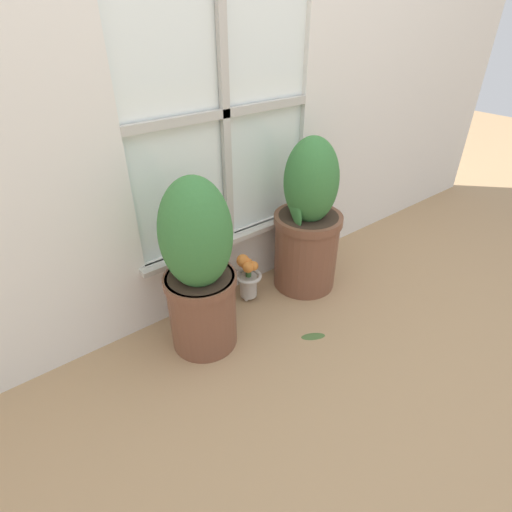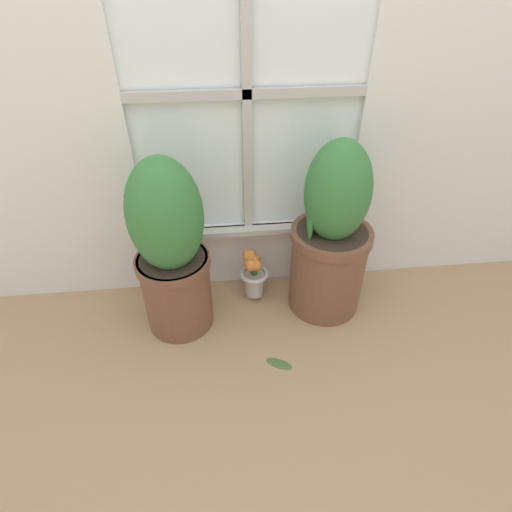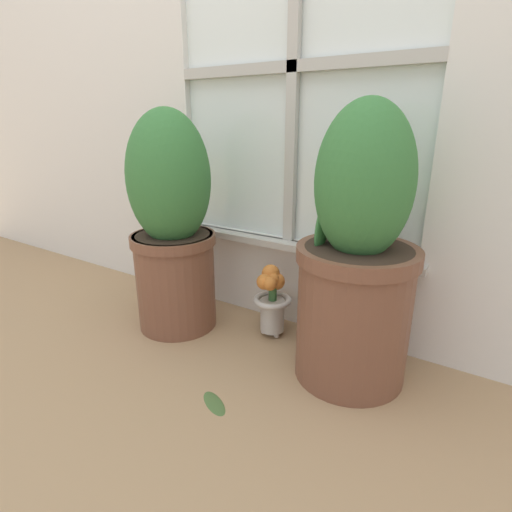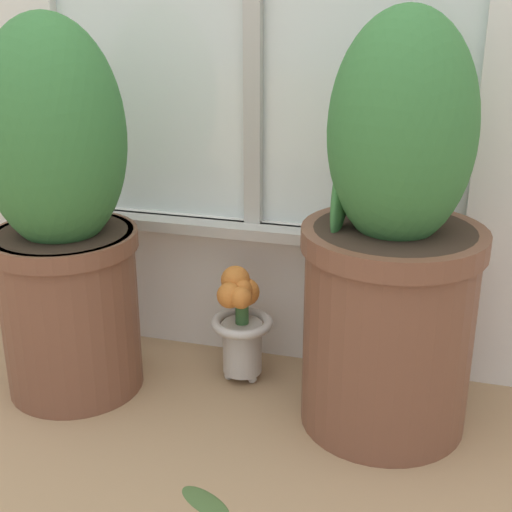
{
  "view_description": "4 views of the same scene",
  "coord_description": "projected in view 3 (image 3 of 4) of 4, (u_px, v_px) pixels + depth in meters",
  "views": [
    {
      "loc": [
        -0.95,
        -0.91,
        1.27
      ],
      "look_at": [
        0.01,
        0.31,
        0.28
      ],
      "focal_mm": 28.0,
      "sensor_mm": 36.0,
      "label": 1
    },
    {
      "loc": [
        -0.13,
        -1.0,
        1.3
      ],
      "look_at": [
        0.02,
        0.33,
        0.27
      ],
      "focal_mm": 28.0,
      "sensor_mm": 36.0,
      "label": 2
    },
    {
      "loc": [
        0.64,
        -0.72,
        0.72
      ],
      "look_at": [
        -0.02,
        0.31,
        0.31
      ],
      "focal_mm": 28.0,
      "sensor_mm": 36.0,
      "label": 3
    },
    {
      "loc": [
        0.41,
        -0.93,
        0.81
      ],
      "look_at": [
        0.06,
        0.32,
        0.31
      ],
      "focal_mm": 50.0,
      "sensor_mm": 36.0,
      "label": 4
    }
  ],
  "objects": [
    {
      "name": "flower_vase",
      "position": [
        272.0,
        298.0,
        1.38
      ],
      "size": [
        0.13,
        0.13,
        0.25
      ],
      "color": "#BCB7AD",
      "rests_on": "ground_plane"
    },
    {
      "name": "potted_plant_left",
      "position": [
        172.0,
        226.0,
        1.38
      ],
      "size": [
        0.3,
        0.3,
        0.77
      ],
      "color": "brown",
      "rests_on": "ground_plane"
    },
    {
      "name": "potted_plant_right",
      "position": [
        357.0,
        263.0,
        1.09
      ],
      "size": [
        0.34,
        0.34,
        0.78
      ],
      "color": "brown",
      "rests_on": "ground_plane"
    },
    {
      "name": "ground_plane",
      "position": [
        202.0,
        388.0,
        1.14
      ],
      "size": [
        10.0,
        10.0,
        0.0
      ],
      "primitive_type": "plane",
      "color": "tan"
    },
    {
      "name": "fallen_leaf",
      "position": [
        214.0,
        402.0,
        1.07
      ],
      "size": [
        0.12,
        0.09,
        0.01
      ],
      "color": "#476633",
      "rests_on": "ground_plane"
    }
  ]
}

